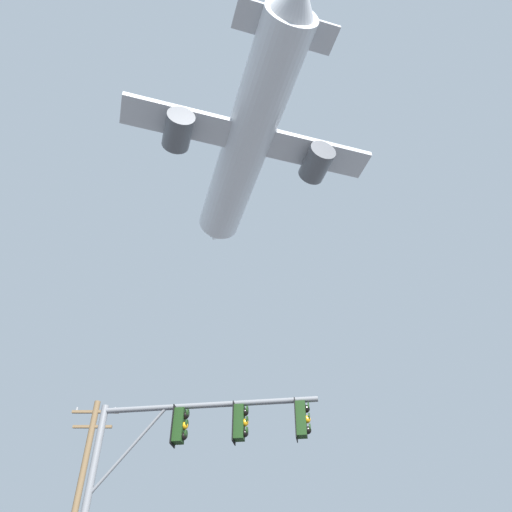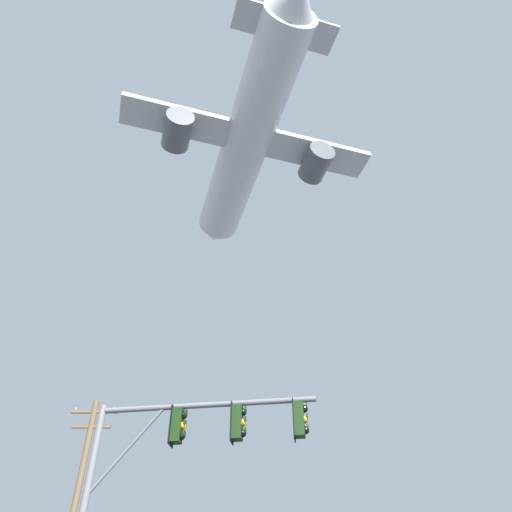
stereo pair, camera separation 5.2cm
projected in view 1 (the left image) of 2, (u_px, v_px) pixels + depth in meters
name	position (u px, v px, depth m)	size (l,w,h in m)	color
signal_pole_near	(178.00, 459.00, 12.58)	(6.00, 1.11, 6.69)	slate
airplane	(247.00, 140.00, 40.56)	(20.42, 26.44, 7.29)	white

